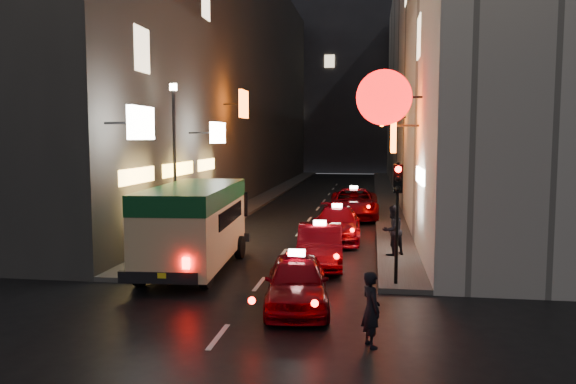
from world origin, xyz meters
The scene contains 14 objects.
building_left centered at (-8.00, 33.99, 9.00)m, with size 7.45×52.00×18.00m.
building_right centered at (8.00, 33.99, 9.00)m, with size 8.33×52.00×18.00m.
building_far centered at (0.00, 66.00, 11.00)m, with size 30.00×10.00×22.00m, color #313236.
sidewalk_left centered at (-4.25, 34.00, 0.07)m, with size 1.50×52.00×0.15m, color #494644.
sidewalk_right centered at (4.25, 34.00, 0.07)m, with size 1.50×52.00×0.15m, color #494644.
minibus centered at (-2.41, 9.86, 1.77)m, with size 2.71×6.64×2.80m.
taxi_near centered at (1.41, 6.37, 0.78)m, with size 2.61×5.11×1.73m.
taxi_second centered at (1.55, 11.17, 0.81)m, with size 2.50×5.24×1.79m.
taxi_third centered at (1.84, 15.97, 0.82)m, with size 2.25×5.21×1.81m.
taxi_far centered at (2.30, 22.86, 0.92)m, with size 2.49×5.85×2.02m.
pedestrian_crossing centered at (3.30, 3.93, 0.90)m, with size 0.59×0.38×1.80m, color black.
pedestrian_sidewalk centered at (4.03, 12.58, 1.17)m, with size 0.77×0.48×2.03m, color black.
traffic_light centered at (4.00, 8.47, 2.69)m, with size 0.26×0.43×3.50m.
lamp_post centered at (-4.20, 13.00, 3.72)m, with size 0.28×0.28×6.22m.
Camera 1 is at (3.29, -7.55, 4.34)m, focal length 35.00 mm.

